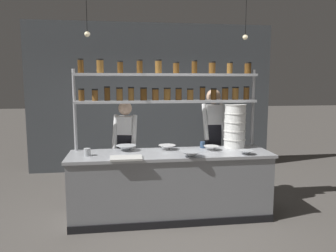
# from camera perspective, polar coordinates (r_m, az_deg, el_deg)

# --- Properties ---
(ground_plane) EXTENTS (40.00, 40.00, 0.00)m
(ground_plane) POSITION_cam_1_polar(r_m,az_deg,el_deg) (4.78, 0.43, -15.47)
(ground_plane) COLOR #5B5651
(back_wall) EXTENTS (5.16, 0.12, 3.09)m
(back_wall) POSITION_cam_1_polar(r_m,az_deg,el_deg) (7.00, -2.71, 4.93)
(back_wall) COLOR #4C5156
(back_wall) RESTS_ON ground_plane
(prep_counter) EXTENTS (2.76, 0.76, 0.92)m
(prep_counter) POSITION_cam_1_polar(r_m,az_deg,el_deg) (4.62, 0.44, -10.23)
(prep_counter) COLOR gray
(prep_counter) RESTS_ON ground_plane
(spice_shelf_unit) EXTENTS (2.65, 0.28, 2.20)m
(spice_shelf_unit) POSITION_cam_1_polar(r_m,az_deg,el_deg) (4.73, -0.06, 6.17)
(spice_shelf_unit) COLOR #ADAFB5
(spice_shelf_unit) RESTS_ON ground_plane
(chef_left) EXTENTS (0.40, 0.33, 1.59)m
(chef_left) POSITION_cam_1_polar(r_m,az_deg,el_deg) (5.02, -7.38, -3.57)
(chef_left) COLOR black
(chef_left) RESTS_ON ground_plane
(chef_center) EXTENTS (0.37, 0.31, 1.77)m
(chef_center) POSITION_cam_1_polar(r_m,az_deg,el_deg) (5.23, 7.83, -1.74)
(chef_center) COLOR black
(chef_center) RESTS_ON ground_plane
(container_stack) EXTENTS (0.32, 0.32, 0.64)m
(container_stack) POSITION_cam_1_polar(r_m,az_deg,el_deg) (4.89, 11.55, 0.01)
(container_stack) COLOR white
(container_stack) RESTS_ON prep_counter
(cutting_board) EXTENTS (0.40, 0.26, 0.02)m
(cutting_board) POSITION_cam_1_polar(r_m,az_deg,el_deg) (4.17, -7.30, -5.55)
(cutting_board) COLOR silver
(cutting_board) RESTS_ON prep_counter
(prep_bowl_near_left) EXTENTS (0.21, 0.21, 0.06)m
(prep_bowl_near_left) POSITION_cam_1_polar(r_m,az_deg,el_deg) (4.50, 13.43, -4.49)
(prep_bowl_near_left) COLOR silver
(prep_bowl_near_left) RESTS_ON prep_counter
(prep_bowl_center_front) EXTENTS (0.25, 0.25, 0.07)m
(prep_bowl_center_front) POSITION_cam_1_polar(r_m,az_deg,el_deg) (4.68, -0.16, -3.75)
(prep_bowl_center_front) COLOR white
(prep_bowl_center_front) RESTS_ON prep_counter
(prep_bowl_center_back) EXTENTS (0.22, 0.22, 0.06)m
(prep_bowl_center_back) POSITION_cam_1_polar(r_m,az_deg,el_deg) (4.69, 7.54, -3.84)
(prep_bowl_center_back) COLOR white
(prep_bowl_center_back) RESTS_ON prep_counter
(prep_bowl_near_right) EXTENTS (0.28, 0.28, 0.08)m
(prep_bowl_near_right) POSITION_cam_1_polar(r_m,az_deg,el_deg) (4.65, -7.30, -3.83)
(prep_bowl_near_right) COLOR silver
(prep_bowl_near_right) RESTS_ON prep_counter
(prep_bowl_far_left) EXTENTS (0.27, 0.27, 0.07)m
(prep_bowl_far_left) POSITION_cam_1_polar(r_m,az_deg,el_deg) (4.24, 3.98, -4.93)
(prep_bowl_far_left) COLOR #B2B7BC
(prep_bowl_far_left) RESTS_ON prep_counter
(serving_cup_front) EXTENTS (0.07, 0.07, 0.09)m
(serving_cup_front) POSITION_cam_1_polar(r_m,az_deg,el_deg) (4.83, 6.04, -3.27)
(serving_cup_front) COLOR #334C70
(serving_cup_front) RESTS_ON prep_counter
(serving_cup_by_board) EXTENTS (0.09, 0.09, 0.10)m
(serving_cup_by_board) POSITION_cam_1_polar(r_m,az_deg,el_deg) (4.42, -13.89, -4.43)
(serving_cup_by_board) COLOR #B2B7BC
(serving_cup_by_board) RESTS_ON prep_counter
(pendant_light_row) EXTENTS (2.16, 0.07, 0.59)m
(pendant_light_row) POSITION_cam_1_polar(r_m,az_deg,el_deg) (4.44, 0.16, 15.80)
(pendant_light_row) COLOR black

